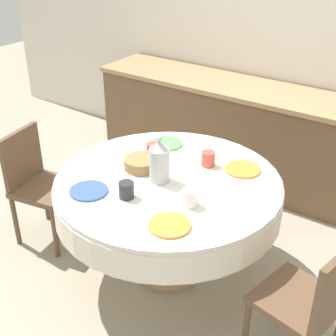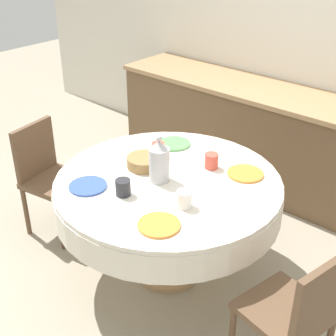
{
  "view_description": "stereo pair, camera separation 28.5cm",
  "coord_description": "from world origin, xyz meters",
  "views": [
    {
      "loc": [
        1.43,
        -2.05,
        2.21
      ],
      "look_at": [
        0.0,
        0.0,
        0.83
      ],
      "focal_mm": 50.0,
      "sensor_mm": 36.0,
      "label": 1
    },
    {
      "loc": [
        1.65,
        -1.87,
        2.21
      ],
      "look_at": [
        0.0,
        0.0,
        0.83
      ],
      "focal_mm": 50.0,
      "sensor_mm": 36.0,
      "label": 2
    }
  ],
  "objects": [
    {
      "name": "ground_plane",
      "position": [
        0.0,
        0.0,
        0.0
      ],
      "size": [
        12.0,
        12.0,
        0.0
      ],
      "primitive_type": "plane",
      "color": "#9E937F"
    },
    {
      "name": "plate_far_right",
      "position": [
        0.33,
        0.37,
        0.75
      ],
      "size": [
        0.23,
        0.23,
        0.01
      ],
      "primitive_type": "cylinder",
      "color": "orange",
      "rests_on": "dining_table"
    },
    {
      "name": "plate_near_left",
      "position": [
        -0.3,
        -0.39,
        0.75
      ],
      "size": [
        0.23,
        0.23,
        0.01
      ],
      "primitive_type": "cylinder",
      "color": "#3856AD",
      "rests_on": "dining_table"
    },
    {
      "name": "chair_right",
      "position": [
        -1.03,
        -0.19,
        0.48
      ],
      "size": [
        0.47,
        0.47,
        0.85
      ],
      "rotation": [
        0.0,
        0.0,
        -1.39
      ],
      "color": "brown",
      "rests_on": "ground_plane"
    },
    {
      "name": "cup_far_right",
      "position": [
        0.11,
        0.3,
        0.79
      ],
      "size": [
        0.09,
        0.09,
        0.1
      ],
      "primitive_type": "cylinder",
      "color": "#CC4C3D",
      "rests_on": "dining_table"
    },
    {
      "name": "dining_table",
      "position": [
        0.0,
        0.0,
        0.62
      ],
      "size": [
        1.42,
        1.42,
        0.75
      ],
      "color": "tan",
      "rests_on": "ground_plane"
    },
    {
      "name": "coffee_carafe",
      "position": [
        -0.04,
        -0.04,
        0.88
      ],
      "size": [
        0.13,
        0.13,
        0.3
      ],
      "color": "#B2B2B7",
      "rests_on": "dining_table"
    },
    {
      "name": "kitchen_counter",
      "position": [
        0.0,
        1.5,
        0.44
      ],
      "size": [
        3.24,
        0.64,
        0.88
      ],
      "color": "brown",
      "rests_on": "ground_plane"
    },
    {
      "name": "cup_near_left",
      "position": [
        -0.08,
        -0.31,
        0.79
      ],
      "size": [
        0.09,
        0.09,
        0.1
      ],
      "primitive_type": "cylinder",
      "color": "#28282D",
      "rests_on": "dining_table"
    },
    {
      "name": "cup_near_right",
      "position": [
        0.27,
        -0.17,
        0.79
      ],
      "size": [
        0.09,
        0.09,
        0.1
      ],
      "primitive_type": "cylinder",
      "color": "white",
      "rests_on": "dining_table"
    },
    {
      "name": "cup_far_left",
      "position": [
        -0.25,
        0.19,
        0.79
      ],
      "size": [
        0.09,
        0.09,
        0.1
      ],
      "primitive_type": "cylinder",
      "color": "#CC4C3D",
      "rests_on": "dining_table"
    },
    {
      "name": "wall_back",
      "position": [
        0.0,
        1.83,
        1.3
      ],
      "size": [
        7.0,
        0.05,
        2.6
      ],
      "color": "silver",
      "rests_on": "ground_plane"
    },
    {
      "name": "chair_left",
      "position": [
        1.03,
        -0.21,
        0.48
      ],
      "size": [
        0.47,
        0.47,
        0.85
      ],
      "rotation": [
        0.0,
        0.0,
        1.37
      ],
      "color": "brown",
      "rests_on": "ground_plane"
    },
    {
      "name": "plate_far_left",
      "position": [
        -0.29,
        0.4,
        0.75
      ],
      "size": [
        0.23,
        0.23,
        0.01
      ],
      "primitive_type": "cylinder",
      "color": "#5BA85B",
      "rests_on": "dining_table"
    },
    {
      "name": "plate_near_right",
      "position": [
        0.29,
        -0.4,
        0.75
      ],
      "size": [
        0.23,
        0.23,
        0.01
      ],
      "primitive_type": "cylinder",
      "color": "orange",
      "rests_on": "dining_table"
    },
    {
      "name": "bread_basket",
      "position": [
        -0.22,
        0.02,
        0.78
      ],
      "size": [
        0.23,
        0.23,
        0.07
      ],
      "primitive_type": "cylinder",
      "color": "olive",
      "rests_on": "dining_table"
    }
  ]
}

